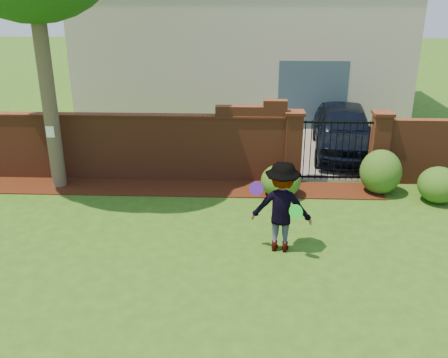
{
  "coord_description": "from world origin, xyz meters",
  "views": [
    {
      "loc": [
        1.11,
        -8.36,
        4.92
      ],
      "look_at": [
        0.72,
        1.4,
        1.05
      ],
      "focal_mm": 40.13,
      "sensor_mm": 36.0,
      "label": 1
    }
  ],
  "objects_px": {
    "man": "(281,208)",
    "frisbee_green": "(296,212)",
    "frisbee_purple": "(256,188)",
    "car": "(344,132)"
  },
  "relations": [
    {
      "from": "man",
      "to": "frisbee_purple",
      "type": "bearing_deg",
      "value": 15.59
    },
    {
      "from": "car",
      "to": "frisbee_purple",
      "type": "relative_size",
      "value": 16.6
    },
    {
      "from": "man",
      "to": "frisbee_green",
      "type": "bearing_deg",
      "value": 135.42
    },
    {
      "from": "frisbee_purple",
      "to": "frisbee_green",
      "type": "distance_m",
      "value": 0.85
    },
    {
      "from": "man",
      "to": "frisbee_green",
      "type": "xyz_separation_m",
      "value": [
        0.24,
        -0.33,
        0.07
      ]
    },
    {
      "from": "car",
      "to": "frisbee_green",
      "type": "relative_size",
      "value": 15.56
    },
    {
      "from": "man",
      "to": "frisbee_green",
      "type": "relative_size",
      "value": 6.42
    },
    {
      "from": "frisbee_green",
      "to": "frisbee_purple",
      "type": "bearing_deg",
      "value": 159.27
    },
    {
      "from": "frisbee_purple",
      "to": "car",
      "type": "bearing_deg",
      "value": 64.97
    },
    {
      "from": "man",
      "to": "frisbee_purple",
      "type": "distance_m",
      "value": 0.64
    }
  ]
}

